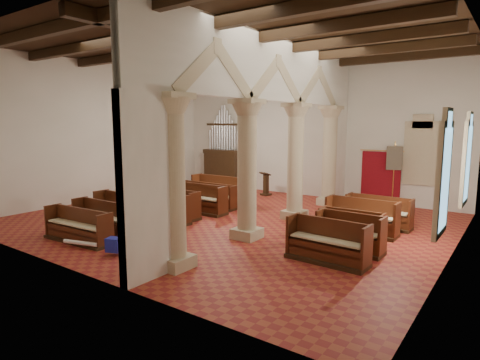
% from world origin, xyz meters
% --- Properties ---
extents(floor, '(14.00, 14.00, 0.00)m').
position_xyz_m(floor, '(0.00, 0.00, 0.00)').
color(floor, '#953620').
rests_on(floor, ground).
extents(ceiling, '(14.00, 14.00, 0.00)m').
position_xyz_m(ceiling, '(0.00, 0.00, 6.00)').
color(ceiling, black).
rests_on(ceiling, wall_back).
extents(wall_back, '(14.00, 0.02, 6.00)m').
position_xyz_m(wall_back, '(0.00, 6.00, 3.00)').
color(wall_back, white).
rests_on(wall_back, floor).
extents(wall_front, '(14.00, 0.02, 6.00)m').
position_xyz_m(wall_front, '(0.00, -6.00, 3.00)').
color(wall_front, white).
rests_on(wall_front, floor).
extents(wall_left, '(0.02, 12.00, 6.00)m').
position_xyz_m(wall_left, '(-7.00, 0.00, 3.00)').
color(wall_left, white).
rests_on(wall_left, floor).
extents(wall_right, '(0.02, 12.00, 6.00)m').
position_xyz_m(wall_right, '(7.00, 0.00, 3.00)').
color(wall_right, white).
rests_on(wall_right, floor).
extents(ceiling_beams, '(13.80, 11.80, 0.30)m').
position_xyz_m(ceiling_beams, '(0.00, 0.00, 5.82)').
color(ceiling_beams, black).
rests_on(ceiling_beams, wall_back).
extents(arcade, '(0.90, 11.90, 6.00)m').
position_xyz_m(arcade, '(1.80, 0.00, 3.56)').
color(arcade, '#BDAF8C').
rests_on(arcade, floor).
extents(window_right_a, '(0.03, 1.00, 2.20)m').
position_xyz_m(window_right_a, '(6.98, -1.50, 2.20)').
color(window_right_a, '#377D63').
rests_on(window_right_a, wall_right).
extents(window_right_b, '(0.03, 1.00, 2.20)m').
position_xyz_m(window_right_b, '(6.98, 2.50, 2.20)').
color(window_right_b, '#377D63').
rests_on(window_right_b, wall_right).
extents(window_back, '(1.00, 0.03, 2.20)m').
position_xyz_m(window_back, '(5.00, 5.98, 2.20)').
color(window_back, '#377D63').
rests_on(window_back, wall_back).
extents(pipe_organ, '(2.10, 0.85, 4.40)m').
position_xyz_m(pipe_organ, '(-4.50, 5.50, 1.37)').
color(pipe_organ, black).
rests_on(pipe_organ, floor).
extents(lectern, '(0.50, 0.52, 1.11)m').
position_xyz_m(lectern, '(-1.47, 4.84, 0.46)').
color(lectern, '#331C10').
rests_on(lectern, floor).
extents(dossal_curtain, '(1.80, 0.07, 2.17)m').
position_xyz_m(dossal_curtain, '(3.50, 5.92, 1.17)').
color(dossal_curtain, maroon).
rests_on(dossal_curtain, floor).
extents(processional_banner, '(0.59, 0.75, 2.66)m').
position_xyz_m(processional_banner, '(4.12, 5.49, 0.83)').
color(processional_banner, black).
rests_on(processional_banner, floor).
extents(hymnal_box_a, '(0.44, 0.40, 0.36)m').
position_xyz_m(hymnal_box_a, '(-0.13, -4.76, 0.28)').
color(hymnal_box_a, navy).
rests_on(hymnal_box_a, floor).
extents(hymnal_box_b, '(0.33, 0.29, 0.29)m').
position_xyz_m(hymnal_box_b, '(-0.80, -2.44, 0.25)').
color(hymnal_box_b, navy).
rests_on(hymnal_box_b, floor).
extents(hymnal_box_c, '(0.39, 0.34, 0.34)m').
position_xyz_m(hymnal_box_c, '(-1.73, -1.08, 0.27)').
color(hymnal_box_c, '#161B9B').
rests_on(hymnal_box_c, floor).
extents(tube_heater_a, '(1.09, 0.40, 0.11)m').
position_xyz_m(tube_heater_a, '(-1.33, -4.95, 0.16)').
color(tube_heater_a, silver).
rests_on(tube_heater_a, floor).
extents(tube_heater_b, '(1.04, 0.22, 0.10)m').
position_xyz_m(tube_heater_b, '(-2.25, -4.32, 0.16)').
color(tube_heater_b, white).
rests_on(tube_heater_b, floor).
extents(nave_pew_0, '(2.44, 0.78, 0.96)m').
position_xyz_m(nave_pew_0, '(-1.97, -4.60, 0.32)').
color(nave_pew_0, black).
rests_on(nave_pew_0, floor).
extents(nave_pew_1, '(2.62, 0.68, 0.99)m').
position_xyz_m(nave_pew_1, '(-2.07, -3.63, 0.33)').
color(nave_pew_1, black).
rests_on(nave_pew_1, floor).
extents(nave_pew_2, '(2.94, 0.78, 1.07)m').
position_xyz_m(nave_pew_2, '(-2.17, -2.67, 0.35)').
color(nave_pew_2, black).
rests_on(nave_pew_2, floor).
extents(nave_pew_3, '(3.22, 0.85, 1.02)m').
position_xyz_m(nave_pew_3, '(-2.19, -1.51, 0.34)').
color(nave_pew_3, black).
rests_on(nave_pew_3, floor).
extents(nave_pew_4, '(3.21, 0.80, 1.02)m').
position_xyz_m(nave_pew_4, '(-2.39, -0.81, 0.33)').
color(nave_pew_4, black).
rests_on(nave_pew_4, floor).
extents(nave_pew_5, '(3.30, 0.79, 1.09)m').
position_xyz_m(nave_pew_5, '(-2.13, 0.26, 0.36)').
color(nave_pew_5, black).
rests_on(nave_pew_5, floor).
extents(nave_pew_6, '(2.90, 0.66, 0.97)m').
position_xyz_m(nave_pew_6, '(-2.14, 1.28, 0.32)').
color(nave_pew_6, black).
rests_on(nave_pew_6, floor).
extents(nave_pew_7, '(2.97, 0.78, 1.13)m').
position_xyz_m(nave_pew_7, '(-2.05, 2.23, 0.37)').
color(nave_pew_7, black).
rests_on(nave_pew_7, floor).
extents(aisle_pew_0, '(2.06, 0.80, 1.06)m').
position_xyz_m(aisle_pew_0, '(4.57, -2.05, 0.36)').
color(aisle_pew_0, black).
rests_on(aisle_pew_0, floor).
extents(aisle_pew_1, '(1.80, 0.73, 1.03)m').
position_xyz_m(aisle_pew_1, '(4.71, -0.91, 0.35)').
color(aisle_pew_1, black).
rests_on(aisle_pew_1, floor).
extents(aisle_pew_2, '(1.81, 0.65, 0.95)m').
position_xyz_m(aisle_pew_2, '(4.49, -0.21, 0.32)').
color(aisle_pew_2, black).
rests_on(aisle_pew_2, floor).
extents(aisle_pew_3, '(2.18, 0.74, 1.09)m').
position_xyz_m(aisle_pew_3, '(4.40, 0.94, 0.36)').
color(aisle_pew_3, black).
rests_on(aisle_pew_3, floor).
extents(aisle_pew_4, '(2.11, 0.71, 1.02)m').
position_xyz_m(aisle_pew_4, '(4.58, 2.09, 0.34)').
color(aisle_pew_4, black).
rests_on(aisle_pew_4, floor).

